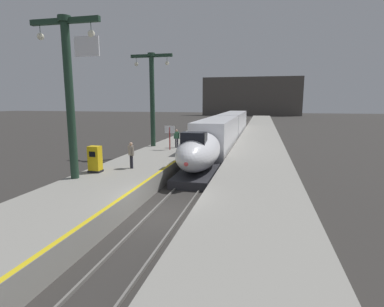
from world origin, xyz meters
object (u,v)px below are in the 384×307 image
highspeed_train_main (225,130)px  departure_info_board (170,133)px  passenger_mid_platform (131,153)px  rolling_suitcase (184,145)px  station_column_near (70,81)px  station_column_mid (152,91)px  passenger_near_edge (177,137)px  ticket_machine_yellow (95,160)px

highspeed_train_main → departure_info_board: size_ratio=18.36×
highspeed_train_main → passenger_mid_platform: 18.45m
rolling_suitcase → departure_info_board: bearing=-141.9°
station_column_near → passenger_mid_platform: (1.99, 3.09, -4.32)m
highspeed_train_main → station_column_mid: station_column_mid is taller
passenger_mid_platform → station_column_mid: bearing=102.1°
station_column_mid → passenger_near_edge: size_ratio=5.11×
station_column_near → station_column_mid: 12.66m
station_column_near → rolling_suitcase: 13.21m
highspeed_train_main → station_column_near: station_column_near is taller
station_column_near → passenger_near_edge: size_ratio=5.10×
station_column_near → passenger_near_edge: station_column_near is taller
station_column_near → passenger_mid_platform: 5.67m
station_column_mid → ticket_machine_yellow: 11.95m
rolling_suitcase → departure_info_board: size_ratio=0.46×
station_column_near → departure_info_board: (2.16, 10.91, -3.80)m
passenger_near_edge → rolling_suitcase: 1.17m
passenger_mid_platform → ticket_machine_yellow: (-1.70, -1.50, -0.25)m
highspeed_train_main → passenger_mid_platform: bearing=-102.1°
departure_info_board → ticket_machine_yellow: bearing=-101.3°
highspeed_train_main → passenger_near_edge: (-3.42, -8.94, 0.12)m
station_column_mid → passenger_mid_platform: station_column_mid is taller
highspeed_train_main → passenger_near_edge: bearing=-110.9°
rolling_suitcase → ticket_machine_yellow: bearing=-106.3°
highspeed_train_main → rolling_suitcase: highspeed_train_main is taller
passenger_near_edge → passenger_mid_platform: bearing=-92.7°
passenger_mid_platform → departure_info_board: size_ratio=0.80×
station_column_near → departure_info_board: size_ratio=4.06×
passenger_mid_platform → departure_info_board: 7.84m
station_column_near → station_column_mid: size_ratio=1.00×
highspeed_train_main → station_column_near: (-5.84, -21.13, 4.44)m
passenger_near_edge → departure_info_board: (-0.26, -1.29, 0.52)m
station_column_near → station_column_mid: (-0.06, 12.66, -0.08)m
station_column_near → departure_info_board: bearing=78.8°
station_column_mid → ticket_machine_yellow: size_ratio=5.40×
passenger_mid_platform → passenger_near_edge: bearing=87.3°
highspeed_train_main → passenger_near_edge: highspeed_train_main is taller
passenger_near_edge → passenger_mid_platform: 9.11m
ticket_machine_yellow → station_column_mid: bearing=91.8°
station_column_mid → ticket_machine_yellow: (0.35, -11.07, -4.49)m
station_column_mid → rolling_suitcase: (3.33, -0.88, -4.93)m
ticket_machine_yellow → departure_info_board: size_ratio=0.75×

